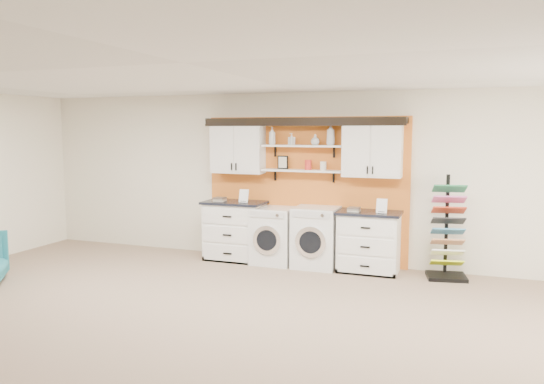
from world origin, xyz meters
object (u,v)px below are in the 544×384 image
at_px(sample_rack, 447,245).
at_px(dryer, 316,237).
at_px(base_cabinet_right, 369,242).
at_px(base_cabinet_left, 235,231).
at_px(washer, 274,235).

bearing_deg(sample_rack, dryer, 170.79).
bearing_deg(base_cabinet_right, dryer, -179.77).
distance_m(dryer, sample_rack, 1.99).
xyz_separation_m(base_cabinet_left, base_cabinet_right, (2.26, 0.00, -0.03)).
xyz_separation_m(base_cabinet_left, sample_rack, (3.41, 0.03, 0.00)).
bearing_deg(base_cabinet_right, sample_rack, 1.63).
xyz_separation_m(washer, dryer, (0.72, 0.00, 0.02)).
bearing_deg(dryer, base_cabinet_right, 0.23).
relative_size(base_cabinet_left, sample_rack, 0.67).
height_order(dryer, sample_rack, sample_rack).
bearing_deg(base_cabinet_left, base_cabinet_right, 0.00).
distance_m(base_cabinet_left, dryer, 1.42).
xyz_separation_m(base_cabinet_left, washer, (0.70, -0.00, -0.03)).
relative_size(base_cabinet_left, washer, 1.10).
distance_m(base_cabinet_left, base_cabinet_right, 2.26).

